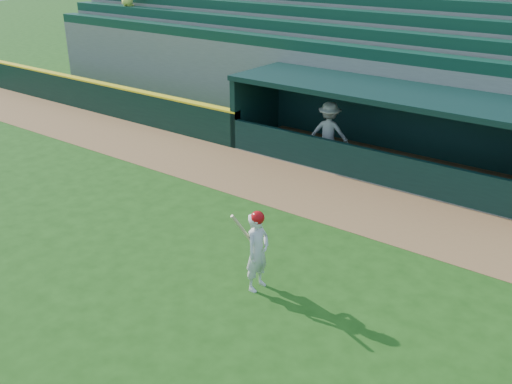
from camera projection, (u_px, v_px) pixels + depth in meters
ground at (210, 273)px, 11.91m from camera, size 120.00×120.00×0.00m
warning_track at (329, 197)px, 15.49m from camera, size 40.00×3.00×0.01m
field_wall_left at (90, 96)px, 23.21m from camera, size 15.50×0.30×1.20m
wall_stripe_left at (88, 80)px, 22.96m from camera, size 15.50×0.32×0.06m
dugout_player_inside at (329, 132)px, 17.60m from camera, size 1.39×1.05×1.91m
dugout at (384, 122)px, 17.21m from camera, size 9.40×2.80×2.46m
stands at (443, 64)px, 20.13m from camera, size 34.50×6.25×7.55m
batter_at_plate at (257, 250)px, 11.09m from camera, size 0.51×0.76×1.71m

